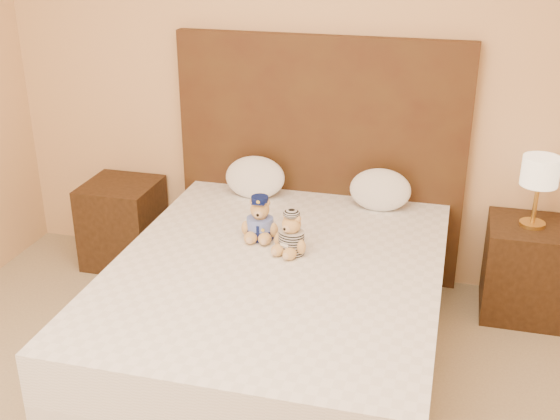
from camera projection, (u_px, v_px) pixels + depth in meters
The scene contains 10 objects.
room_walls at pixel (218, 27), 2.30m from camera, with size 4.04×4.52×2.72m.
bed at pixel (277, 312), 3.57m from camera, with size 1.60×2.00×0.55m.
headboard at pixel (319, 160), 4.27m from camera, with size 1.75×0.08×1.50m, color #462E15.
nightstand_left at pixel (123, 223), 4.57m from camera, with size 0.45×0.45×0.55m, color #3C2413.
nightstand_right at pixel (525, 269), 3.99m from camera, with size 0.45×0.45×0.55m, color #3C2413.
lamp at pixel (540, 175), 3.76m from camera, with size 0.20×0.20×0.40m.
teddy_police at pixel (260, 218), 3.68m from camera, with size 0.21×0.20×0.24m, color tan, non-canonical shape.
teddy_prisoner at pixel (291, 233), 3.53m from camera, with size 0.20×0.19×0.22m, color tan, non-canonical shape.
pillow_left at pixel (255, 175), 4.22m from camera, with size 0.37×0.24×0.26m, color white.
pillow_right at pixel (380, 188), 4.05m from camera, with size 0.36×0.23×0.25m, color white.
Camera 1 is at (0.79, -1.76, 2.17)m, focal length 45.00 mm.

